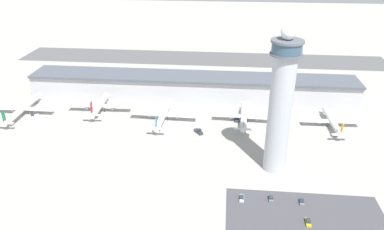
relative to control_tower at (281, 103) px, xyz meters
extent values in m
plane|color=#9E9B93|center=(-48.16, 14.60, -34.36)|extent=(1000.00, 1000.00, 0.00)
cube|color=#B2B2B7|center=(-48.16, 84.60, -27.15)|extent=(222.70, 22.00, 14.42)
cube|color=#4C515B|center=(-48.16, 84.60, -19.14)|extent=(222.70, 25.00, 1.60)
cube|color=#515154|center=(-48.16, 177.49, -34.36)|extent=(334.04, 44.00, 0.01)
cylinder|color=#ADB2BC|center=(0.00, 0.00, -5.99)|extent=(10.54, 10.54, 56.75)
cylinder|color=#565B66|center=(0.00, 0.00, 22.79)|extent=(13.96, 13.96, 0.80)
cylinder|color=#334C60|center=(0.00, 0.00, 25.51)|extent=(12.84, 12.84, 4.65)
cylinder|color=#565B66|center=(0.00, 0.00, 28.34)|extent=(13.96, 13.96, 1.00)
sphere|color=white|center=(0.00, 0.00, 32.12)|extent=(6.57, 6.57, 6.57)
cube|color=#424247|center=(9.39, -38.59, -34.36)|extent=(64.00, 40.00, 0.01)
cylinder|color=white|center=(-151.33, 46.64, -30.15)|extent=(4.05, 36.52, 3.70)
cone|color=white|center=(-151.52, 66.55, -30.15)|extent=(3.73, 3.36, 3.70)
cone|color=white|center=(-151.13, 26.18, -30.15)|extent=(3.37, 4.47, 3.33)
cube|color=white|center=(-151.33, 47.37, -30.80)|extent=(37.67, 4.77, 0.44)
cylinder|color=#A8A8B2|center=(-159.25, 48.29, -31.92)|extent=(2.07, 4.09, 2.03)
cylinder|color=#A8A8B2|center=(-143.44, 48.45, -31.92)|extent=(2.07, 4.09, 2.03)
cube|color=#14704C|center=(-151.12, 25.29, -25.35)|extent=(0.33, 2.80, 5.92)
cube|color=white|center=(-151.11, 24.89, -29.78)|extent=(10.37, 2.10, 0.24)
cylinder|color=black|center=(-151.49, 63.68, -33.18)|extent=(0.28, 0.28, 2.36)
cylinder|color=black|center=(-148.74, 46.59, -33.18)|extent=(0.28, 0.28, 2.36)
cylinder|color=black|center=(-153.92, 46.54, -33.18)|extent=(0.28, 0.28, 2.36)
cylinder|color=silver|center=(-104.57, 54.87, -29.58)|extent=(5.00, 24.11, 4.10)
cone|color=silver|center=(-105.09, 68.69, -29.58)|extent=(4.23, 3.84, 4.10)
cone|color=silver|center=(-104.02, 40.44, -29.58)|extent=(3.87, 5.05, 3.69)
cube|color=silver|center=(-104.58, 55.35, -30.30)|extent=(40.21, 5.91, 0.44)
cylinder|color=#A8A8B2|center=(-113.03, 56.03, -31.54)|extent=(2.42, 4.59, 2.25)
cylinder|color=#A8A8B2|center=(-96.21, 56.67, -31.54)|extent=(2.42, 4.59, 2.25)
cube|color=red|center=(-103.98, 39.45, -24.26)|extent=(0.41, 2.81, 6.55)
cube|color=silver|center=(-103.97, 39.05, -29.17)|extent=(11.54, 2.43, 0.24)
cylinder|color=black|center=(-104.97, 65.65, -33.00)|extent=(0.28, 0.28, 2.73)
cylinder|color=black|center=(-101.69, 54.66, -33.00)|extent=(0.28, 0.28, 2.73)
cylinder|color=black|center=(-107.42, 54.44, -33.00)|extent=(0.28, 0.28, 2.73)
cylinder|color=silver|center=(-61.90, 46.60, -30.11)|extent=(4.73, 33.57, 3.63)
cone|color=silver|center=(-61.30, 64.96, -30.11)|extent=(3.74, 3.39, 3.63)
cone|color=silver|center=(-62.52, 27.69, -30.11)|extent=(3.41, 4.46, 3.27)
cube|color=silver|center=(-61.88, 47.27, -30.74)|extent=(40.87, 5.73, 0.44)
cylinder|color=#A8A8B2|center=(-70.40, 48.55, -31.84)|extent=(2.13, 4.06, 2.00)
cylinder|color=#A8A8B2|center=(-53.30, 47.99, -31.84)|extent=(2.13, 4.06, 2.00)
cube|color=#197FB2|center=(-62.55, 26.82, -25.39)|extent=(0.39, 2.81, 5.81)
cube|color=silver|center=(-62.56, 26.42, -29.74)|extent=(10.23, 2.33, 0.24)
cylinder|color=black|center=(-61.39, 62.12, -33.14)|extent=(0.28, 0.28, 2.44)
cylinder|color=black|center=(-59.37, 46.38, -33.14)|extent=(0.28, 0.28, 2.44)
cylinder|color=black|center=(-64.45, 46.55, -33.14)|extent=(0.28, 0.28, 2.44)
cylinder|color=white|center=(-13.29, 49.05, -30.15)|extent=(4.90, 29.64, 3.67)
cone|color=white|center=(-12.60, 65.45, -30.15)|extent=(3.81, 3.46, 3.67)
cone|color=white|center=(-13.99, 32.10, -30.15)|extent=(3.49, 4.54, 3.31)
cube|color=white|center=(-13.26, 49.64, -30.80)|extent=(36.70, 5.92, 0.44)
cylinder|color=#A8A8B2|center=(-20.89, 50.96, -31.91)|extent=(2.19, 4.12, 2.02)
cylinder|color=#A8A8B2|center=(-5.55, 50.32, -31.91)|extent=(2.19, 4.12, 2.02)
cube|color=#197FB2|center=(-14.03, 31.22, -25.38)|extent=(0.42, 2.81, 5.88)
cube|color=white|center=(-14.05, 30.82, -29.79)|extent=(10.36, 2.43, 0.24)
cylinder|color=black|center=(-12.72, 62.59, -33.18)|extent=(0.28, 0.28, 2.37)
cylinder|color=black|center=(-10.73, 48.73, -33.18)|extent=(0.28, 0.28, 2.37)
cylinder|color=black|center=(-15.86, 48.95, -33.18)|extent=(0.28, 0.28, 2.37)
cylinder|color=silver|center=(38.33, 48.00, -30.53)|extent=(4.29, 29.47, 3.43)
cone|color=silver|center=(37.86, 64.23, -30.53)|extent=(3.52, 3.19, 3.43)
cone|color=silver|center=(38.82, 31.26, -30.53)|extent=(3.21, 4.21, 3.09)
cube|color=silver|center=(38.31, 48.59, -31.13)|extent=(33.61, 5.38, 0.44)
cylinder|color=#A8A8B2|center=(31.25, 49.38, -32.17)|extent=(2.00, 3.83, 1.89)
cylinder|color=#A8A8B2|center=(45.32, 49.79, -32.17)|extent=(2.00, 3.83, 1.89)
cube|color=orange|center=(38.84, 30.44, -26.07)|extent=(0.38, 2.81, 5.49)
cube|color=silver|center=(38.86, 30.04, -30.19)|extent=(9.66, 2.28, 0.24)
cylinder|color=black|center=(37.94, 61.48, -33.31)|extent=(0.28, 0.28, 2.12)
cylinder|color=black|center=(40.74, 47.86, -33.31)|extent=(0.28, 0.28, 2.12)
cylinder|color=black|center=(35.94, 47.72, -33.31)|extent=(0.28, 0.28, 2.12)
cube|color=black|center=(-17.42, 50.74, -34.30)|extent=(2.56, 5.58, 0.12)
cube|color=#2D333D|center=(-17.42, 50.74, -33.66)|extent=(2.71, 6.63, 1.41)
cube|color=#232D38|center=(-17.39, 50.09, -32.38)|extent=(2.19, 2.06, 1.15)
cube|color=black|center=(-39.35, 32.14, -34.30)|extent=(5.10, 5.80, 0.12)
cube|color=#2D333D|center=(-39.35, 32.14, -33.61)|extent=(5.80, 6.71, 1.50)
cube|color=#232D38|center=(-38.95, 31.60, -32.25)|extent=(2.83, 2.81, 1.23)
cube|color=black|center=(-143.03, 42.27, -34.30)|extent=(5.47, 5.03, 0.12)
cube|color=silver|center=(-143.03, 42.27, -33.60)|extent=(6.30, 5.72, 1.54)
cube|color=#232D38|center=(-143.51, 41.89, -32.20)|extent=(2.76, 2.80, 1.26)
cube|color=black|center=(9.22, -25.67, -34.30)|extent=(1.85, 3.65, 0.12)
cube|color=slate|center=(9.22, -25.67, -33.97)|extent=(1.93, 4.34, 0.78)
cube|color=#232D38|center=(9.22, -25.56, -33.27)|extent=(1.68, 2.40, 0.64)
cube|color=black|center=(9.64, -38.22, -34.30)|extent=(1.86, 4.03, 0.12)
cube|color=gold|center=(9.64, -38.22, -33.93)|extent=(1.95, 4.80, 0.86)
cube|color=#232D38|center=(9.64, -38.11, -33.15)|extent=(1.69, 2.65, 0.71)
cube|color=black|center=(-3.58, -24.67, -34.30)|extent=(1.72, 3.58, 0.12)
cube|color=slate|center=(-3.58, -24.67, -33.93)|extent=(1.79, 4.26, 0.87)
cube|color=#232D38|center=(-3.58, -24.77, -33.14)|extent=(1.57, 2.35, 0.71)
cube|color=black|center=(-15.98, -25.66, -34.30)|extent=(1.92, 3.92, 0.12)
cube|color=silver|center=(-15.98, -25.66, -33.94)|extent=(2.02, 4.66, 0.86)
cube|color=#232D38|center=(-15.98, -25.78, -33.16)|extent=(1.72, 2.59, 0.70)
camera|label=1|loc=(-24.67, -156.32, 67.57)|focal=35.00mm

